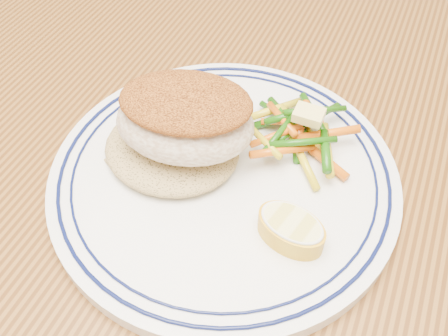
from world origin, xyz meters
TOP-DOWN VIEW (x-y plane):
  - dining_table at (0.00, 0.00)m, footprint 1.50×0.90m
  - plate at (-0.03, 0.04)m, footprint 0.30×0.30m
  - rice_pilaf at (-0.08, 0.04)m, footprint 0.12×0.10m
  - fish_fillet at (-0.07, 0.05)m, footprint 0.13×0.10m
  - vegetable_pile at (0.02, 0.10)m, footprint 0.10×0.10m
  - butter_pat at (0.02, 0.10)m, footprint 0.02×0.02m
  - lemon_wedge at (0.04, 0.00)m, footprint 0.06×0.06m

SIDE VIEW (x-z plane):
  - dining_table at x=0.00m, z-range 0.28..1.03m
  - plate at x=-0.03m, z-range 0.75..0.77m
  - rice_pilaf at x=-0.08m, z-range 0.77..0.79m
  - lemon_wedge at x=0.04m, z-range 0.77..0.79m
  - vegetable_pile at x=0.02m, z-range 0.76..0.79m
  - butter_pat at x=0.02m, z-range 0.79..0.80m
  - fish_fillet at x=-0.07m, z-range 0.78..0.84m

